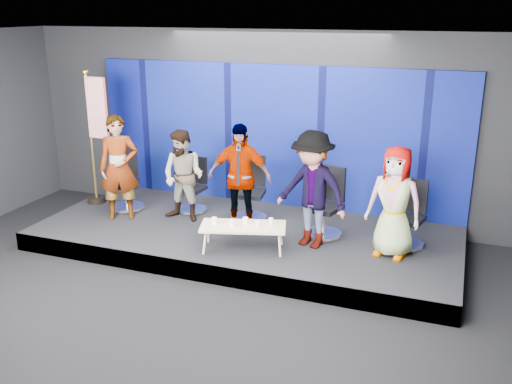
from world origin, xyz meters
TOP-DOWN VIEW (x-y plane):
  - ground at (0.00, 0.00)m, footprint 10.00×10.00m
  - room_walls at (0.00, 0.00)m, footprint 10.02×8.02m
  - riser at (0.00, 2.50)m, footprint 7.00×3.00m
  - backdrop at (0.00, 3.95)m, footprint 7.00×0.08m
  - chair_a at (-2.45, 2.73)m, footprint 0.87×0.87m
  - panelist_a at (-2.26, 2.27)m, footprint 0.80×0.71m
  - chair_b at (-1.24, 3.05)m, footprint 0.60×0.60m
  - panelist_b at (-1.16, 2.56)m, footprint 0.82×0.67m
  - chair_c at (-0.11, 3.02)m, footprint 0.71×0.71m
  - panelist_c at (-0.10, 2.51)m, footprint 1.11×0.58m
  - chair_d at (1.31, 2.73)m, footprint 0.79×0.79m
  - panelist_d at (1.20, 2.23)m, footprint 1.32×0.98m
  - chair_e at (2.62, 2.77)m, footprint 0.69×0.69m
  - panelist_e at (2.44, 2.30)m, footprint 0.92×0.70m
  - coffee_table at (0.28, 1.71)m, footprint 1.39×0.89m
  - mug_a at (-0.16, 1.61)m, footprint 0.09×0.09m
  - mug_b at (0.13, 1.61)m, footprint 0.09×0.09m
  - mug_c at (0.29, 1.78)m, footprint 0.09×0.09m
  - mug_d at (0.51, 1.73)m, footprint 0.08×0.08m
  - mug_e at (0.65, 1.92)m, footprint 0.08×0.08m
  - flag_stand at (-3.06, 2.79)m, footprint 0.58×0.34m

SIDE VIEW (x-z plane):
  - ground at x=0.00m, z-range 0.00..0.00m
  - riser at x=0.00m, z-range 0.00..0.30m
  - chair_b at x=-1.24m, z-range 0.13..1.12m
  - chair_e at x=2.62m, z-range 0.12..1.16m
  - coffee_table at x=0.28m, z-range 0.47..0.86m
  - chair_c at x=-0.11m, z-range 0.11..1.22m
  - chair_d at x=1.31m, z-range 0.11..1.24m
  - chair_a at x=-2.45m, z-range 0.11..1.24m
  - mug_e at x=0.65m, z-range 0.70..0.79m
  - mug_d at x=0.51m, z-range 0.70..0.79m
  - mug_a at x=-0.16m, z-range 0.70..0.80m
  - mug_c at x=0.29m, z-range 0.70..0.80m
  - mug_b at x=0.13m, z-range 0.70..0.80m
  - panelist_b at x=-1.16m, z-range 0.30..1.90m
  - panelist_e at x=2.44m, z-range 0.30..1.98m
  - panelist_c at x=-0.10m, z-range 0.30..2.10m
  - panelist_d at x=1.20m, z-range 0.30..2.13m
  - panelist_a at x=-2.26m, z-range 0.30..2.14m
  - backdrop at x=0.00m, z-range 0.30..2.90m
  - flag_stand at x=-3.06m, z-range 0.37..2.90m
  - room_walls at x=0.00m, z-range 0.67..4.18m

